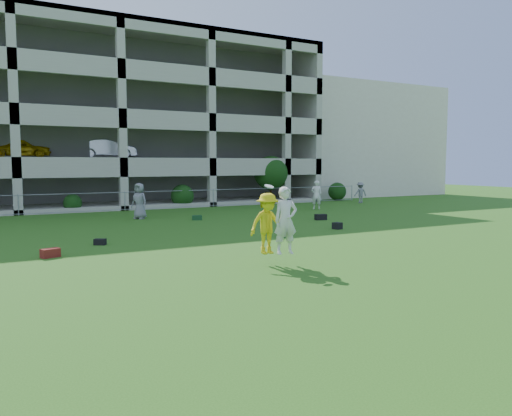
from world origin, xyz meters
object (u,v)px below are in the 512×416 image
stucco_building (333,143)px  bystander_f (360,193)px  bystander_c (139,201)px  crate_d (337,226)px  bystander_e (316,195)px  frisbee_contest (273,223)px  parking_garage (95,123)px

stucco_building → bystander_f: (-6.13, -11.33, -4.22)m
bystander_c → crate_d: bearing=1.6°
stucco_building → crate_d: stucco_building is taller
bystander_e → bystander_f: size_ratio=1.19×
bystander_e → crate_d: (-4.90, -8.46, -0.78)m
stucco_building → frisbee_contest: bearing=-130.1°
crate_d → parking_garage: (-6.16, 22.04, 5.86)m
frisbee_contest → parking_garage: 27.85m
bystander_e → stucco_building: bearing=-99.9°
bystander_e → crate_d: bystander_e is taller
bystander_f → bystander_e: bearing=31.4°
stucco_building → bystander_e: (-11.94, -13.88, -4.07)m
parking_garage → bystander_e: bearing=-50.8°
bystander_c → crate_d: bystander_c is taller
bystander_f → parking_garage: bearing=-25.4°
bystander_e → frisbee_contest: size_ratio=0.91×
stucco_building → bystander_f: bearing=-118.4°
crate_d → bystander_c: bearing=128.4°
bystander_f → parking_garage: size_ratio=0.05×
parking_garage → stucco_building: bearing=0.7°
bystander_e → crate_d: 9.81m
stucco_building → parking_garage: bearing=-179.3°
bystander_f → frisbee_contest: frisbee_contest is taller
bystander_f → crate_d: (-10.72, -11.01, -0.63)m
bystander_c → bystander_e: 11.53m
bystander_f → parking_garage: 20.84m
bystander_f → crate_d: size_ratio=4.45×
frisbee_contest → crate_d: bearing=39.5°
stucco_building → parking_garage: 23.03m
stucco_building → bystander_c: bearing=-149.2°
bystander_e → bystander_c: bearing=31.3°
stucco_building → bystander_c: (-23.47, -13.98, -4.05)m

